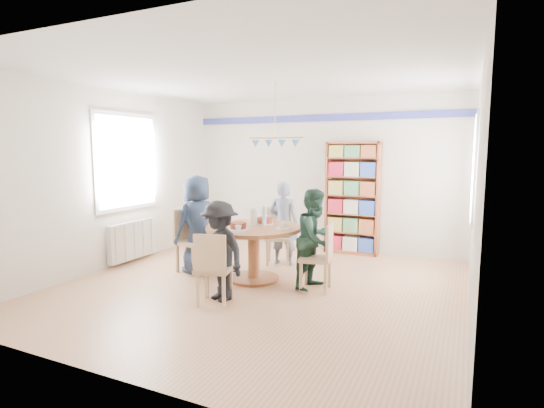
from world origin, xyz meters
The scene contains 14 objects.
ground centered at (0.00, 0.00, 0.00)m, with size 5.00×5.00×0.00m, color tan.
room_shell centered at (-0.26, 0.87, 1.65)m, with size 5.00×5.00×5.00m.
radiator centered at (-2.42, 0.30, 0.35)m, with size 0.12×1.00×0.60m.
dining_table centered at (-0.20, 0.24, 0.56)m, with size 1.30×1.30×0.75m.
chair_left centered at (-1.27, 0.24, 0.51)m, with size 0.48×0.48×0.93m.
chair_right centered at (0.78, 0.21, 0.47)m, with size 0.43×0.43×0.86m.
chair_far centered at (-0.27, 1.22, 0.49)m, with size 0.50×0.50×0.88m.
chair_near centered at (-0.19, -0.81, 0.47)m, with size 0.46×0.46×0.85m.
person_left centered at (-1.14, 0.27, 0.71)m, with size 0.70×0.45×1.42m, color #1B263B.
person_right centered at (0.67, 0.28, 0.65)m, with size 0.63×0.49×1.29m, color #183125.
person_far centered at (-0.16, 1.18, 0.65)m, with size 0.48×0.31×1.30m, color gray.
person_near centered at (-0.20, -0.63, 0.60)m, with size 0.77×0.44×1.19m, color black.
bookshelf centered at (0.62, 2.34, 0.95)m, with size 0.92×0.28×1.93m.
tableware centered at (-0.23, 0.27, 0.81)m, with size 1.03×1.03×0.27m.
Camera 1 is at (2.43, -4.80, 1.78)m, focal length 28.00 mm.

